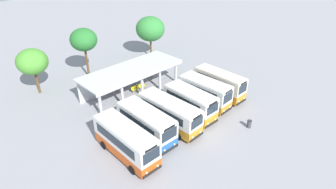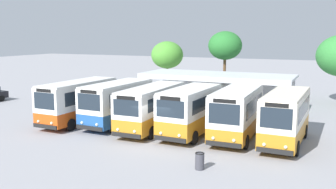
# 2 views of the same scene
# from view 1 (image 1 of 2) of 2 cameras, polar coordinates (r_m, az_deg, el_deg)

# --- Properties ---
(ground_plane) EXTENTS (180.00, 180.00, 0.00)m
(ground_plane) POSITION_cam_1_polar(r_m,az_deg,el_deg) (30.83, 6.35, -7.20)
(ground_plane) COLOR #939399
(city_bus_nearest_orange) EXTENTS (2.51, 7.62, 3.33)m
(city_bus_nearest_orange) POSITION_cam_1_polar(r_m,az_deg,el_deg) (26.61, -8.65, -9.23)
(city_bus_nearest_orange) COLOR black
(city_bus_nearest_orange) RESTS_ON ground
(city_bus_second_in_row) EXTENTS (2.62, 7.14, 3.31)m
(city_bus_second_in_row) POSITION_cam_1_polar(r_m,az_deg,el_deg) (28.58, -4.50, -5.89)
(city_bus_second_in_row) COLOR black
(city_bus_second_in_row) RESTS_ON ground
(city_bus_middle_cream) EXTENTS (2.49, 7.84, 3.20)m
(city_bus_middle_cream) POSITION_cam_1_polar(r_m,az_deg,el_deg) (30.23, 0.27, -3.71)
(city_bus_middle_cream) COLOR black
(city_bus_middle_cream) RESTS_ON ground
(city_bus_fourth_amber) EXTENTS (2.59, 6.65, 3.32)m
(city_bus_fourth_amber) POSITION_cam_1_polar(r_m,az_deg,el_deg) (32.01, 4.57, -1.62)
(city_bus_fourth_amber) COLOR black
(city_bus_fourth_amber) RESTS_ON ground
(city_bus_fifth_blue) EXTENTS (2.55, 6.78, 3.36)m
(city_bus_fifth_blue) POSITION_cam_1_polar(r_m,az_deg,el_deg) (34.34, 7.54, 0.57)
(city_bus_fifth_blue) COLOR black
(city_bus_fifth_blue) RESTS_ON ground
(city_bus_far_end_green) EXTENTS (2.36, 7.13, 3.36)m
(city_bus_far_end_green) POSITION_cam_1_polar(r_m,az_deg,el_deg) (36.67, 10.48, 2.30)
(city_bus_far_end_green) COLOR black
(city_bus_far_end_green) RESTS_ON ground
(terminal_canopy) EXTENTS (13.86, 5.21, 3.40)m
(terminal_canopy) POSITION_cam_1_polar(r_m,az_deg,el_deg) (37.40, -7.98, 4.34)
(terminal_canopy) COLOR silver
(terminal_canopy) RESTS_ON ground
(waiting_chair_end_by_column) EXTENTS (0.45, 0.45, 0.86)m
(waiting_chair_end_by_column) POSITION_cam_1_polar(r_m,az_deg,el_deg) (37.66, -7.20, 1.06)
(waiting_chair_end_by_column) COLOR slate
(waiting_chair_end_by_column) RESTS_ON ground
(waiting_chair_second_from_end) EXTENTS (0.45, 0.45, 0.86)m
(waiting_chair_second_from_end) POSITION_cam_1_polar(r_m,az_deg,el_deg) (38.00, -6.53, 1.38)
(waiting_chair_second_from_end) COLOR slate
(waiting_chair_second_from_end) RESTS_ON ground
(waiting_chair_middle_seat) EXTENTS (0.45, 0.45, 0.86)m
(waiting_chair_middle_seat) POSITION_cam_1_polar(r_m,az_deg,el_deg) (38.23, -5.72, 1.62)
(waiting_chair_middle_seat) COLOR slate
(waiting_chair_middle_seat) RESTS_ON ground
(waiting_chair_fourth_seat) EXTENTS (0.45, 0.45, 0.86)m
(waiting_chair_fourth_seat) POSITION_cam_1_polar(r_m,az_deg,el_deg) (38.61, -5.12, 1.95)
(waiting_chair_fourth_seat) COLOR slate
(waiting_chair_fourth_seat) RESTS_ON ground
(roadside_tree_behind_canopy) EXTENTS (3.80, 3.80, 7.38)m
(roadside_tree_behind_canopy) POSITION_cam_1_polar(r_m,az_deg,el_deg) (41.64, -16.91, 10.67)
(roadside_tree_behind_canopy) COLOR brown
(roadside_tree_behind_canopy) RESTS_ON ground
(roadside_tree_east_of_canopy) EXTENTS (4.86, 4.86, 6.98)m
(roadside_tree_east_of_canopy) POSITION_cam_1_polar(r_m,az_deg,el_deg) (48.00, -3.66, 13.27)
(roadside_tree_east_of_canopy) COLOR brown
(roadside_tree_east_of_canopy) RESTS_ON ground
(roadside_tree_west_of_canopy) EXTENTS (3.92, 3.92, 6.19)m
(roadside_tree_west_of_canopy) POSITION_cam_1_polar(r_m,az_deg,el_deg) (39.65, -26.08, 6.05)
(roadside_tree_west_of_canopy) COLOR brown
(roadside_tree_west_of_canopy) RESTS_ON ground
(litter_bin_apron) EXTENTS (0.49, 0.49, 0.90)m
(litter_bin_apron) POSITION_cam_1_polar(r_m,az_deg,el_deg) (32.02, 16.30, -5.80)
(litter_bin_apron) COLOR #3F3F47
(litter_bin_apron) RESTS_ON ground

